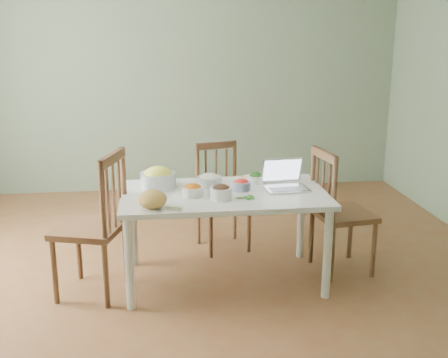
{
  "coord_description": "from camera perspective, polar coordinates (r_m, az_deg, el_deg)",
  "views": [
    {
      "loc": [
        -0.26,
        -3.74,
        1.86
      ],
      "look_at": [
        0.21,
        0.02,
        0.79
      ],
      "focal_mm": 44.13,
      "sensor_mm": 36.0,
      "label": 1
    }
  ],
  "objects": [
    {
      "name": "floor",
      "position": [
        4.19,
        -2.87,
        -10.68
      ],
      "size": [
        5.0,
        5.0,
        0.0
      ],
      "primitive_type": "cube",
      "color": "brown",
      "rests_on": "ground"
    },
    {
      "name": "wall_back",
      "position": [
        6.27,
        -4.78,
        10.99
      ],
      "size": [
        5.0,
        0.0,
        2.7
      ],
      "primitive_type": "cube",
      "color": "slate",
      "rests_on": "ground"
    },
    {
      "name": "wall_front",
      "position": [
        1.37,
        4.25,
        -6.23
      ],
      "size": [
        5.0,
        0.0,
        2.7
      ],
      "primitive_type": "cube",
      "color": "slate",
      "rests_on": "ground"
    },
    {
      "name": "dining_table",
      "position": [
        4.09,
        0.0,
        -6.03
      ],
      "size": [
        1.48,
        0.83,
        0.69
      ],
      "primitive_type": null,
      "color": "white",
      "rests_on": "floor"
    },
    {
      "name": "chair_far",
      "position": [
        4.64,
        -0.09,
        -1.99
      ],
      "size": [
        0.47,
        0.46,
        0.9
      ],
      "primitive_type": null,
      "rotation": [
        0.0,
        0.0,
        0.24
      ],
      "color": "#482716",
      "rests_on": "floor"
    },
    {
      "name": "chair_left",
      "position": [
        3.95,
        -13.82,
        -4.62
      ],
      "size": [
        0.55,
        0.56,
        1.03
      ],
      "primitive_type": null,
      "rotation": [
        0.0,
        0.0,
        -1.87
      ],
      "color": "#482716",
      "rests_on": "floor"
    },
    {
      "name": "chair_right",
      "position": [
        4.32,
        12.27,
        -3.27
      ],
      "size": [
        0.47,
        0.48,
        0.97
      ],
      "primitive_type": null,
      "rotation": [
        0.0,
        0.0,
        1.72
      ],
      "color": "#482716",
      "rests_on": "floor"
    },
    {
      "name": "bread_boule",
      "position": [
        3.64,
        -7.42,
        -2.09
      ],
      "size": [
        0.21,
        0.21,
        0.12
      ],
      "primitive_type": "ellipsoid",
      "rotation": [
        0.0,
        0.0,
        -0.1
      ],
      "color": "gold",
      "rests_on": "dining_table"
    },
    {
      "name": "butter_stick",
      "position": [
        3.6,
        -5.12,
        -3.04
      ],
      "size": [
        0.1,
        0.06,
        0.03
      ],
      "primitive_type": "cube",
      "rotation": [
        0.0,
        0.0,
        -0.38
      ],
      "color": "beige",
      "rests_on": "dining_table"
    },
    {
      "name": "bowl_squash",
      "position": [
        4.1,
        -6.83,
        0.15
      ],
      "size": [
        0.35,
        0.35,
        0.15
      ],
      "primitive_type": null,
      "rotation": [
        0.0,
        0.0,
        -0.44
      ],
      "color": "yellow",
      "rests_on": "dining_table"
    },
    {
      "name": "bowl_carrot",
      "position": [
        3.88,
        -3.26,
        -1.15
      ],
      "size": [
        0.18,
        0.18,
        0.09
      ],
      "primitive_type": null,
      "rotation": [
        0.0,
        0.0,
        0.21
      ],
      "color": "#D25400",
      "rests_on": "dining_table"
    },
    {
      "name": "bowl_onion",
      "position": [
        4.1,
        -1.51,
        -0.11
      ],
      "size": [
        0.24,
        0.24,
        0.1
      ],
      "primitive_type": null,
      "rotation": [
        0.0,
        0.0,
        -0.42
      ],
      "color": "beige",
      "rests_on": "dining_table"
    },
    {
      "name": "bowl_mushroom",
      "position": [
        3.81,
        -0.33,
        -1.33
      ],
      "size": [
        0.17,
        0.17,
        0.1
      ],
      "primitive_type": null,
      "rotation": [
        0.0,
        0.0,
        -0.13
      ],
      "color": "black",
      "rests_on": "dining_table"
    },
    {
      "name": "bowl_redpep",
      "position": [
        4.02,
        1.8,
        -0.58
      ],
      "size": [
        0.14,
        0.14,
        0.08
      ],
      "primitive_type": null,
      "rotation": [
        0.0,
        0.0,
        0.03
      ],
      "color": "red",
      "rests_on": "dining_table"
    },
    {
      "name": "bowl_broccoli",
      "position": [
        4.2,
        3.32,
        0.1
      ],
      "size": [
        0.17,
        0.17,
        0.08
      ],
      "primitive_type": null,
      "rotation": [
        0.0,
        0.0,
        0.36
      ],
      "color": "#10360C",
      "rests_on": "dining_table"
    },
    {
      "name": "flatbread",
      "position": [
        4.3,
        3.07,
        0.05
      ],
      "size": [
        0.26,
        0.26,
        0.02
      ],
      "primitive_type": "cylinder",
      "rotation": [
        0.0,
        0.0,
        0.38
      ],
      "color": "tan",
      "rests_on": "dining_table"
    },
    {
      "name": "basil_bunch",
      "position": [
        3.84,
        2.21,
        -1.84
      ],
      "size": [
        0.17,
        0.17,
        0.02
      ],
      "primitive_type": null,
      "color": "#35762B",
      "rests_on": "dining_table"
    },
    {
      "name": "laptop",
      "position": [
        4.03,
        6.58,
        0.32
      ],
      "size": [
        0.33,
        0.3,
        0.21
      ],
      "primitive_type": null,
      "rotation": [
        0.0,
        0.0,
        0.06
      ],
      "color": "silver",
      "rests_on": "dining_table"
    }
  ]
}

